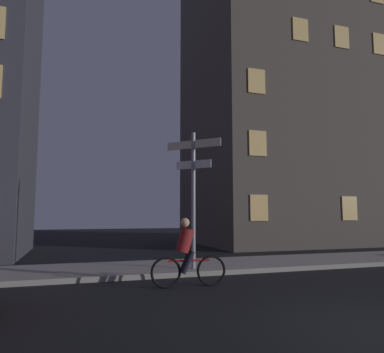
{
  "coord_description": "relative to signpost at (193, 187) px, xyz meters",
  "views": [
    {
      "loc": [
        -4.29,
        -4.25,
        1.69
      ],
      "look_at": [
        -1.13,
        5.46,
        2.77
      ],
      "focal_mm": 33.83,
      "sensor_mm": 36.0,
      "label": 1
    }
  ],
  "objects": [
    {
      "name": "sidewalk_kerb",
      "position": [
        0.95,
        0.85,
        -2.44
      ],
      "size": [
        40.0,
        2.85,
        0.14
      ],
      "primitive_type": "cube",
      "color": "gray",
      "rests_on": "ground_plane"
    },
    {
      "name": "signpost",
      "position": [
        0.0,
        0.0,
        0.0
      ],
      "size": [
        1.27,
        1.27,
        3.99
      ],
      "color": "gray",
      "rests_on": "sidewalk_kerb"
    },
    {
      "name": "cyclist",
      "position": [
        -0.77,
        -1.85,
        -1.77
      ],
      "size": [
        1.82,
        0.34,
        1.61
      ],
      "color": "black",
      "rests_on": "ground_plane"
    },
    {
      "name": "building_right_block",
      "position": [
        9.86,
        9.15,
        8.03
      ],
      "size": [
        12.76,
        8.72,
        21.09
      ],
      "color": "#4C443D",
      "rests_on": "ground_plane"
    }
  ]
}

